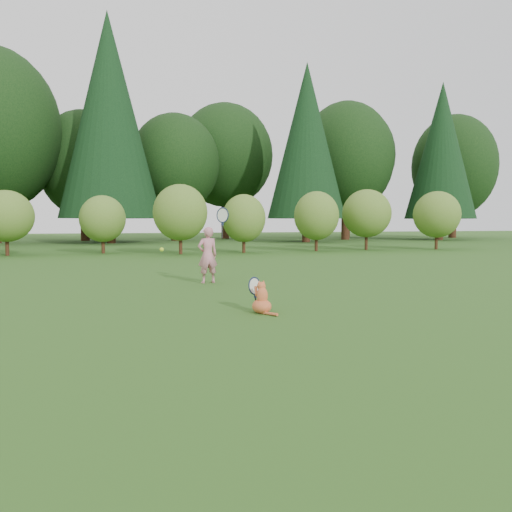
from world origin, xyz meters
name	(u,v)px	position (x,y,z in m)	size (l,w,h in m)	color
ground	(257,302)	(0.00, 0.00, 0.00)	(100.00, 100.00, 0.00)	#274F16
shrub_row	(174,219)	(0.00, 13.00, 1.40)	(28.00, 3.00, 2.80)	#507624
woodland_backdrop	(155,118)	(0.00, 23.00, 7.50)	(48.00, 10.00, 15.00)	black
child	(208,254)	(-0.34, 2.71, 0.63)	(0.68, 0.44, 1.80)	#CE7B8B
cat	(261,296)	(-0.20, -0.95, 0.24)	(0.33, 0.62, 0.65)	#C44D25
tennis_ball	(162,249)	(-1.48, 0.67, 0.85)	(0.07, 0.07, 0.07)	#B7DC19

